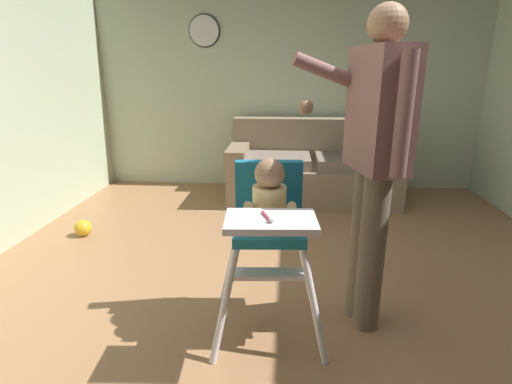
# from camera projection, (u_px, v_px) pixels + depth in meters

# --- Properties ---
(ground) EXTENTS (6.05, 7.05, 0.10)m
(ground) POSITION_uv_depth(u_px,v_px,m) (282.00, 319.00, 2.38)
(ground) COLOR #A3744D
(wall_far) EXTENTS (5.25, 0.06, 2.69)m
(wall_far) POSITION_uv_depth(u_px,v_px,m) (288.00, 73.00, 4.59)
(wall_far) COLOR beige
(wall_far) RESTS_ON ground
(couch) EXTENTS (1.82, 0.86, 0.86)m
(couch) POSITION_uv_depth(u_px,v_px,m) (313.00, 169.00, 4.37)
(couch) COLOR #88735B
(couch) RESTS_ON ground
(high_chair) EXTENTS (0.65, 0.76, 0.98)m
(high_chair) POSITION_uv_depth(u_px,v_px,m) (269.00, 215.00, 2.02)
(high_chair) COLOR white
(high_chair) RESTS_ON ground
(adult_standing) EXTENTS (0.59, 0.50, 1.69)m
(adult_standing) POSITION_uv_depth(u_px,v_px,m) (374.00, 158.00, 2.01)
(adult_standing) COLOR #6E5D4B
(adult_standing) RESTS_ON ground
(toy_ball) EXTENTS (0.14, 0.14, 0.14)m
(toy_ball) POSITION_uv_depth(u_px,v_px,m) (83.00, 228.00, 3.43)
(toy_ball) COLOR gold
(toy_ball) RESTS_ON ground
(wall_clock) EXTENTS (0.36, 0.04, 0.36)m
(wall_clock) POSITION_uv_depth(u_px,v_px,m) (204.00, 31.00, 4.48)
(wall_clock) COLOR white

